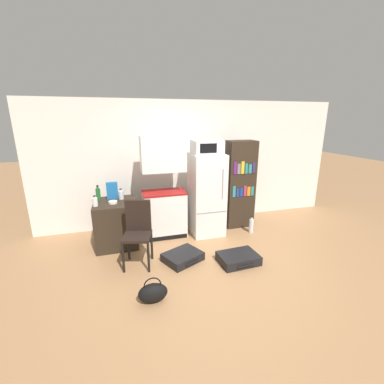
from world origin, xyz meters
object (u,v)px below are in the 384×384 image
(kitchen_hutch, at_px, (164,192))
(bookshelf, at_px, (239,184))
(microwave, at_px, (207,147))
(bottle_milk_white, at_px, (95,202))
(water_bottle_front, at_px, (251,225))
(suitcase_small_flat, at_px, (238,258))
(handbag, at_px, (153,293))
(cereal_box, at_px, (112,190))
(refrigerator, at_px, (206,194))
(bowl, at_px, (113,202))
(bottle_green_tall, at_px, (98,194))
(bottle_clear_short, at_px, (121,195))
(chair, at_px, (138,227))
(side_table, at_px, (116,223))
(suitcase_large_flat, at_px, (183,257))

(kitchen_hutch, height_order, bookshelf, kitchen_hutch)
(microwave, relative_size, bottle_milk_white, 2.96)
(bookshelf, height_order, water_bottle_front, bookshelf)
(suitcase_small_flat, relative_size, handbag, 1.71)
(suitcase_small_flat, xyz_separation_m, handbag, (-1.39, -0.51, 0.05))
(bookshelf, bearing_deg, cereal_box, 179.79)
(refrigerator, relative_size, bowl, 10.79)
(bottle_green_tall, bearing_deg, bottle_clear_short, -7.96)
(bottle_milk_white, relative_size, water_bottle_front, 0.51)
(bookshelf, height_order, chair, bookshelf)
(kitchen_hutch, bearing_deg, bottle_green_tall, 177.59)
(water_bottle_front, bearing_deg, side_table, 174.60)
(bottle_clear_short, bearing_deg, side_table, -134.36)
(bowl, xyz_separation_m, handbag, (0.42, -1.61, -0.69))
(suitcase_large_flat, bearing_deg, side_table, 112.88)
(bookshelf, bearing_deg, kitchen_hutch, -177.95)
(bottle_green_tall, height_order, bowl, bottle_green_tall)
(kitchen_hutch, distance_m, bottle_clear_short, 0.76)
(chair, xyz_separation_m, suitcase_small_flat, (1.47, -0.44, -0.51))
(bottle_clear_short, height_order, handbag, bottle_clear_short)
(bottle_green_tall, xyz_separation_m, handbag, (0.66, -1.87, -0.78))
(refrigerator, height_order, handbag, refrigerator)
(bookshelf, relative_size, bottle_clear_short, 9.18)
(microwave, relative_size, bottle_clear_short, 2.76)
(kitchen_hutch, bearing_deg, side_table, -171.65)
(cereal_box, xyz_separation_m, chair, (0.35, -0.92, -0.36))
(refrigerator, distance_m, water_bottle_front, 1.09)
(bottle_green_tall, xyz_separation_m, suitcase_small_flat, (2.05, -1.35, -0.83))
(water_bottle_front, bearing_deg, bottle_clear_short, 171.39)
(suitcase_small_flat, height_order, handbag, handbag)
(refrigerator, distance_m, bottle_green_tall, 1.95)
(refrigerator, height_order, bottle_green_tall, refrigerator)
(bookshelf, relative_size, bottle_green_tall, 6.60)
(bottle_clear_short, xyz_separation_m, handbag, (0.28, -1.81, -0.75))
(chair, height_order, handbag, chair)
(cereal_box, xyz_separation_m, suitcase_small_flat, (1.82, -1.37, -0.87))
(kitchen_hutch, height_order, bottle_green_tall, kitchen_hutch)
(suitcase_large_flat, bearing_deg, cereal_box, 107.77)
(side_table, bearing_deg, bottle_clear_short, 45.64)
(bowl, bearing_deg, side_table, 76.96)
(suitcase_large_flat, relative_size, suitcase_small_flat, 1.12)
(bookshelf, xyz_separation_m, suitcase_small_flat, (-0.64, -1.36, -0.81))
(bottle_green_tall, distance_m, handbag, 2.13)
(bottle_clear_short, bearing_deg, cereal_box, 154.14)
(microwave, relative_size, bottle_green_tall, 1.98)
(kitchen_hutch, height_order, bottle_milk_white, kitchen_hutch)
(bottle_clear_short, distance_m, cereal_box, 0.17)
(handbag, xyz_separation_m, water_bottle_front, (2.12, 1.45, 0.02))
(refrigerator, xyz_separation_m, bottle_milk_white, (-1.97, -0.19, 0.09))
(chair, xyz_separation_m, water_bottle_front, (2.20, 0.49, -0.44))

